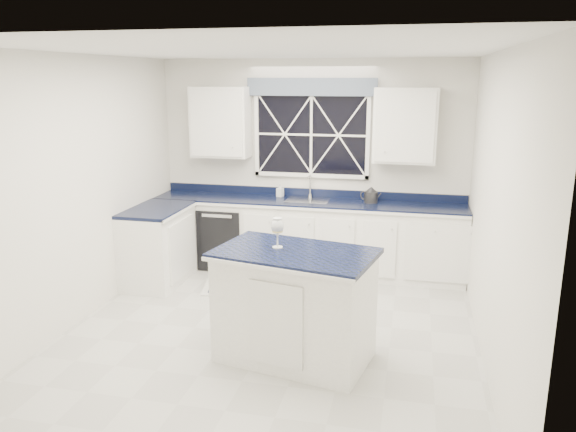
% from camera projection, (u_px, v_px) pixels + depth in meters
% --- Properties ---
extents(ground, '(4.50, 4.50, 0.00)m').
position_uv_depth(ground, '(269.00, 335.00, 5.52)').
color(ground, '#AFB0AB').
rests_on(ground, ground).
extents(back_wall, '(4.00, 0.10, 2.70)m').
position_uv_depth(back_wall, '(312.00, 165.00, 7.32)').
color(back_wall, silver).
rests_on(back_wall, ground).
extents(base_cabinets, '(3.99, 1.60, 0.90)m').
position_uv_depth(base_cabinets, '(279.00, 240.00, 7.17)').
color(base_cabinets, white).
rests_on(base_cabinets, ground).
extents(countertop, '(3.98, 0.64, 0.04)m').
position_uv_depth(countertop, '(307.00, 202.00, 7.14)').
color(countertop, black).
rests_on(countertop, base_cabinets).
extents(dishwasher, '(0.60, 0.58, 0.82)m').
position_uv_depth(dishwasher, '(226.00, 235.00, 7.50)').
color(dishwasher, black).
rests_on(dishwasher, ground).
extents(window, '(1.65, 0.09, 1.26)m').
position_uv_depth(window, '(311.00, 129.00, 7.16)').
color(window, black).
rests_on(window, ground).
extents(upper_cabinets, '(3.10, 0.34, 0.90)m').
position_uv_depth(upper_cabinets, '(310.00, 124.00, 7.03)').
color(upper_cabinets, white).
rests_on(upper_cabinets, ground).
extents(faucet, '(0.05, 0.20, 0.30)m').
position_uv_depth(faucet, '(310.00, 186.00, 7.28)').
color(faucet, '#BDBDC0').
rests_on(faucet, countertop).
extents(island, '(1.49, 1.08, 1.01)m').
position_uv_depth(island, '(295.00, 305.00, 4.96)').
color(island, white).
rests_on(island, ground).
extents(rug, '(1.52, 1.11, 0.02)m').
position_uv_depth(rug, '(262.00, 283.00, 6.89)').
color(rug, '#B3B3AE').
rests_on(rug, ground).
extents(kettle, '(0.27, 0.22, 0.20)m').
position_uv_depth(kettle, '(371.00, 195.00, 7.01)').
color(kettle, '#2A2A2C').
rests_on(kettle, countertop).
extents(wine_glass, '(0.11, 0.11, 0.27)m').
position_uv_depth(wine_glass, '(277.00, 227.00, 4.89)').
color(wine_glass, silver).
rests_on(wine_glass, island).
extents(soap_bottle, '(0.10, 0.10, 0.17)m').
position_uv_depth(soap_bottle, '(280.00, 190.00, 7.36)').
color(soap_bottle, silver).
rests_on(soap_bottle, countertop).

